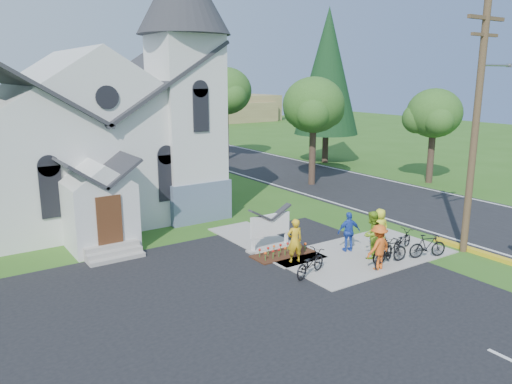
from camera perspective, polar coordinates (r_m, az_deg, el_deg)
ground at (r=19.53m, az=10.05°, el=-8.38°), size 120.00×120.00×0.00m
parking_lot at (r=14.27m, az=-5.54°, el=-16.74°), size 20.00×16.00×0.02m
road at (r=36.74m, az=5.14°, el=2.00°), size 8.00×90.00×0.02m
sidewalk at (r=20.85m, az=12.09°, el=-6.98°), size 7.00×4.00×0.05m
church at (r=26.52m, az=-18.09°, el=8.52°), size 12.35×12.00×13.00m
church_sign at (r=20.78m, az=1.63°, el=-3.84°), size 2.20×0.40×1.70m
flower_bed at (r=20.41m, az=3.09°, el=-7.12°), size 2.60×1.10×0.07m
utility_pole at (r=21.52m, az=23.95°, el=7.52°), size 3.45×0.28×10.00m
tree_road_near at (r=32.84m, az=6.60°, el=9.79°), size 4.00×4.00×7.05m
tree_road_mid at (r=42.90m, az=-3.50°, el=11.40°), size 4.40×4.40×7.80m
tree_road_far at (r=35.28m, az=19.70°, el=8.41°), size 3.60×3.60×6.30m
conifer at (r=41.58m, az=8.19°, el=13.45°), size 5.20×5.20×12.40m
distant_hills at (r=71.30m, az=-21.02°, el=8.37°), size 61.00×10.00×5.60m
cyclist_0 at (r=19.33m, az=4.44°, el=-5.55°), size 0.71×0.55×1.73m
bike_0 at (r=18.28m, az=6.20°, el=-8.07°), size 1.85×1.13×0.92m
cyclist_1 at (r=20.20m, az=13.04°, el=-4.77°), size 1.08×0.93×1.91m
bike_1 at (r=19.94m, az=15.04°, el=-6.54°), size 1.67×0.71×0.97m
cyclist_2 at (r=20.79m, az=10.57°, el=-4.49°), size 1.05×0.70×1.66m
bike_2 at (r=19.72m, az=14.37°, el=-6.74°), size 1.93×1.29×0.96m
cyclist_3 at (r=19.14m, az=13.83°, el=-6.12°), size 1.16×0.72×1.72m
bike_3 at (r=20.99m, az=19.01°, el=-5.83°), size 1.65×0.98×0.96m
cyclist_4 at (r=21.74m, az=13.95°, el=-3.94°), size 0.91×0.73×1.61m
bike_4 at (r=21.61m, az=16.35°, el=-5.30°), size 1.63×0.95×0.81m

